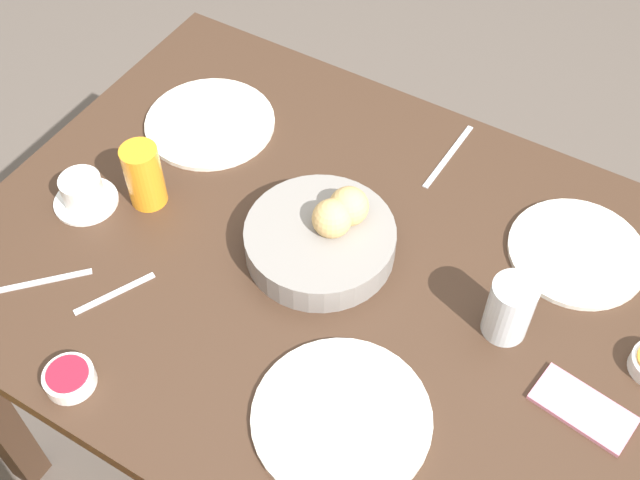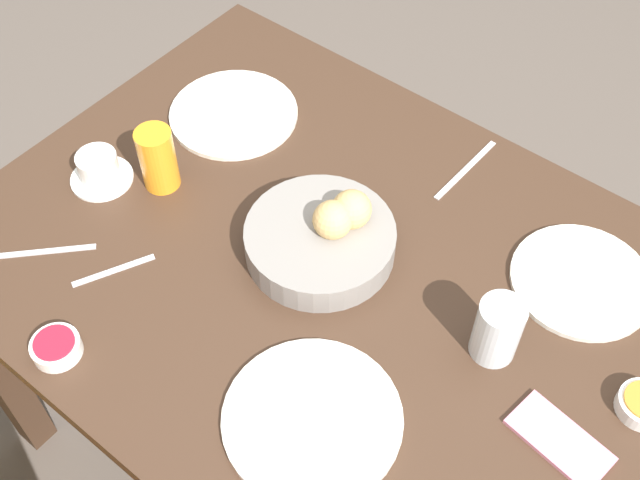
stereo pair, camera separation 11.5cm
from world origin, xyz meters
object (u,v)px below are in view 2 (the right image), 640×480
(fork_silver, at_px, (40,252))
(knife_silver, at_px, (466,170))
(juice_glass, at_px, (158,159))
(cell_phone, at_px, (560,440))
(spoon_coffee, at_px, (114,271))
(bread_basket, at_px, (323,237))
(plate_near_left, at_px, (581,281))
(water_tumbler, at_px, (497,330))
(plate_far_center, at_px, (312,419))
(coffee_cup, at_px, (99,169))
(jam_bowl_berry, at_px, (56,347))
(plate_near_right, at_px, (234,114))

(fork_silver, relative_size, knife_silver, 0.76)
(juice_glass, height_order, cell_phone, juice_glass)
(spoon_coffee, bearing_deg, bread_basket, -134.01)
(plate_near_left, height_order, knife_silver, plate_near_left)
(water_tumbler, relative_size, cell_phone, 0.71)
(plate_near_left, distance_m, plate_far_center, 0.51)
(plate_near_left, height_order, coffee_cup, coffee_cup)
(jam_bowl_berry, xyz_separation_m, cell_phone, (-0.69, -0.36, -0.01))
(fork_silver, bearing_deg, knife_silver, -126.99)
(plate_near_right, height_order, juice_glass, juice_glass)
(juice_glass, height_order, knife_silver, juice_glass)
(knife_silver, relative_size, spoon_coffee, 1.44)
(plate_near_right, bearing_deg, juice_glass, 95.16)
(plate_near_left, relative_size, water_tumbler, 2.08)
(fork_silver, xyz_separation_m, knife_silver, (-0.47, -0.62, 0.00))
(fork_silver, bearing_deg, coffee_cup, -76.00)
(plate_near_left, bearing_deg, bread_basket, 29.37)
(water_tumbler, xyz_separation_m, knife_silver, (0.24, -0.30, -0.06))
(coffee_cup, distance_m, cell_phone, 0.91)
(plate_far_center, bearing_deg, plate_near_left, -112.28)
(juice_glass, height_order, fork_silver, juice_glass)
(bread_basket, height_order, coffee_cup, bread_basket)
(plate_near_left, distance_m, plate_near_right, 0.73)
(juice_glass, distance_m, fork_silver, 0.26)
(plate_near_left, xyz_separation_m, jam_bowl_berry, (0.58, 0.63, 0.01))
(juice_glass, relative_size, fork_silver, 0.86)
(water_tumbler, height_order, coffee_cup, water_tumbler)
(jam_bowl_berry, distance_m, cell_phone, 0.77)
(bread_basket, height_order, fork_silver, bread_basket)
(juice_glass, relative_size, spoon_coffee, 0.94)
(bread_basket, bearing_deg, juice_glass, 10.61)
(coffee_cup, xyz_separation_m, jam_bowl_berry, (-0.22, 0.29, -0.01))
(water_tumbler, relative_size, spoon_coffee, 0.86)
(water_tumbler, xyz_separation_m, spoon_coffee, (0.58, 0.27, -0.06))
(juice_glass, height_order, spoon_coffee, juice_glass)
(knife_silver, xyz_separation_m, spoon_coffee, (0.34, 0.57, 0.00))
(fork_silver, height_order, spoon_coffee, same)
(coffee_cup, bearing_deg, bread_basket, -163.35)
(knife_silver, bearing_deg, fork_silver, 53.01)
(plate_far_center, relative_size, spoon_coffee, 2.03)
(bread_basket, bearing_deg, spoon_coffee, 45.99)
(jam_bowl_berry, relative_size, cell_phone, 0.49)
(spoon_coffee, bearing_deg, plate_near_left, -143.16)
(knife_silver, bearing_deg, bread_basket, 73.64)
(bread_basket, distance_m, cell_phone, 0.49)
(plate_near_right, xyz_separation_m, cell_phone, (-0.84, 0.22, -0.00))
(knife_silver, height_order, spoon_coffee, same)
(juice_glass, distance_m, water_tumbler, 0.66)
(plate_near_right, xyz_separation_m, water_tumbler, (-0.68, 0.14, 0.05))
(knife_silver, bearing_deg, cell_phone, 136.42)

